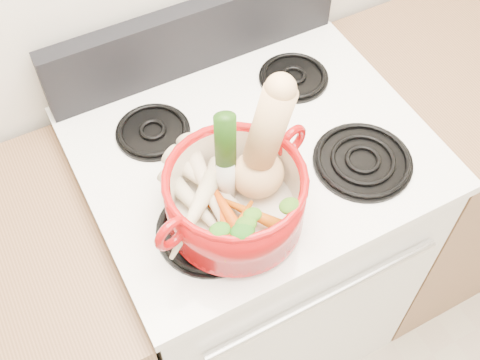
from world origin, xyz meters
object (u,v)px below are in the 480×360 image
leek (225,158)px  dutch_oven (235,198)px  stove_body (251,250)px  squash (259,146)px

leek → dutch_oven: bearing=-65.3°
stove_body → leek: 0.69m
stove_body → dutch_oven: size_ratio=3.31×
stove_body → leek: size_ratio=3.49×
stove_body → dutch_oven: bearing=-129.0°
dutch_oven → leek: size_ratio=1.05×
leek → stove_body: bearing=64.4°
stove_body → leek: bearing=-136.4°
squash → stove_body: bearing=71.4°
dutch_oven → squash: size_ratio=1.01×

